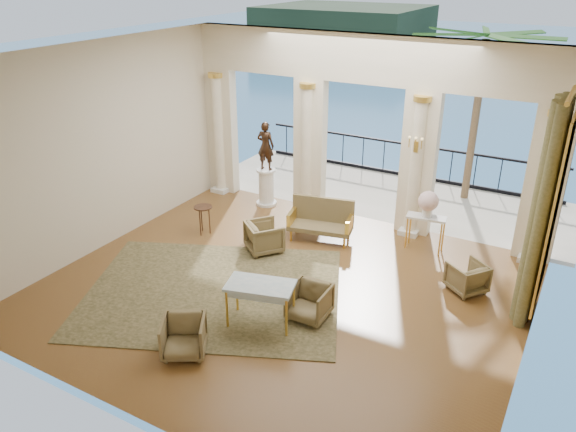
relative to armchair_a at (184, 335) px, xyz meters
The scene contains 23 objects.
floor 2.57m from the armchair_a, 80.61° to the left, with size 9.00×9.00×0.00m, color #492612.
room_walls 2.91m from the armchair_a, 73.39° to the left, with size 9.00×9.00×9.00m.
arcade 6.72m from the armchair_a, 86.25° to the left, with size 9.00×0.56×4.50m.
terrace 8.33m from the armchair_a, 87.14° to the left, with size 10.00×3.60×0.10m, color #A49E87.
balustrade 9.92m from the armchair_a, 87.61° to the left, with size 9.00×0.06×1.03m.
palm_tree 10.13m from the armchair_a, 75.15° to the left, with size 2.00×2.00×4.50m.
headland 78.38m from the armchair_a, 112.20° to the left, with size 22.00×18.00×6.00m, color black.
sea 62.83m from the armchair_a, 89.62° to the left, with size 160.00×160.00×0.00m, color #205898.
curtain 6.39m from the armchair_a, 40.46° to the left, with size 0.33×1.40×4.09m.
window_frame 6.55m from the armchair_a, 39.36° to the left, with size 0.04×1.60×3.40m, color #E4B64B.
wall_sconce 6.55m from the armchair_a, 73.21° to the left, with size 0.30×0.11×0.33m.
rug 1.93m from the armchair_a, 112.15° to the left, with size 4.90×3.81×0.02m, color #30341A.
armchair_a is the anchor object (origin of this frame).
armchair_b 2.33m from the armchair_a, 55.60° to the left, with size 0.70×0.65×0.72m, color #463920.
armchair_c 5.57m from the armchair_a, 49.83° to the left, with size 0.65×0.61×0.67m, color #463920.
armchair_d 3.81m from the armchair_a, 101.28° to the left, with size 0.74×0.69×0.76m, color #463920.
settee 4.91m from the armchair_a, 89.06° to the left, with size 1.56×0.92×0.97m.
game_table 1.54m from the armchair_a, 64.00° to the left, with size 1.32×0.94×0.81m.
pedestal 6.36m from the armchair_a, 109.16° to the left, with size 0.54×0.54×0.99m.
statue 6.48m from the armchair_a, 109.16° to the left, with size 0.46×0.30×1.27m, color #312015.
console_table 6.04m from the armchair_a, 67.12° to the left, with size 0.90×0.46×0.81m.
urn 6.08m from the armchair_a, 67.12° to the left, with size 0.44×0.44×0.59m.
side_table 4.51m from the armchair_a, 123.13° to the left, with size 0.43×0.43×0.70m.
Camera 1 is at (4.80, -8.24, 5.97)m, focal length 35.00 mm.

